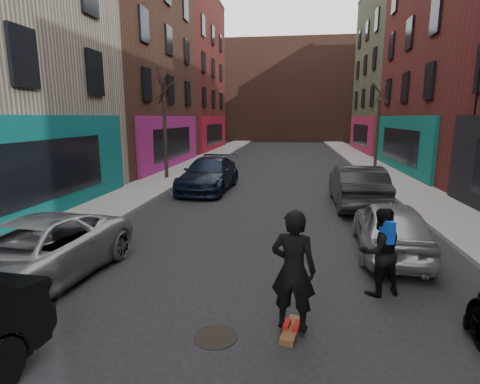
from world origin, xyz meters
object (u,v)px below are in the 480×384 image
(tree_right_far, at_px, (378,115))
(parked_right_end, at_px, (357,186))
(manhole, at_px, (216,337))
(skateboard, at_px, (292,330))
(parked_right_far, at_px, (390,227))
(parked_left_far, at_px, (29,255))
(tree_left_far, at_px, (165,118))
(parked_left_end, at_px, (209,174))
(pedestrian, at_px, (380,251))
(skateboarder, at_px, (293,270))

(tree_right_far, height_order, parked_right_end, tree_right_far)
(manhole, bearing_deg, parked_right_end, 68.92)
(parked_right_end, bearing_deg, skateboard, 75.37)
(parked_right_far, bearing_deg, parked_left_far, 26.15)
(tree_right_far, distance_m, parked_left_far, 22.27)
(tree_left_far, xyz_separation_m, parked_left_end, (3.00, -2.64, -2.61))
(parked_right_end, bearing_deg, tree_left_far, -28.01)
(tree_right_far, height_order, manhole, tree_right_far)
(pedestrian, bearing_deg, tree_left_far, -77.32)
(pedestrian, bearing_deg, parked_left_far, -16.56)
(manhole, bearing_deg, tree_right_far, 72.06)
(skateboarder, distance_m, manhole, 1.63)
(tree_right_far, bearing_deg, parked_left_far, -119.27)
(skateboard, bearing_deg, tree_left_far, 127.78)
(parked_right_end, bearing_deg, skateboarder, 75.37)
(parked_left_end, bearing_deg, skateboarder, -68.94)
(skateboarder, bearing_deg, parked_left_end, -59.43)
(parked_left_far, relative_size, parked_right_end, 1.00)
(parked_left_far, height_order, skateboard, parked_left_far)
(tree_right_far, xyz_separation_m, parked_left_end, (-9.40, -8.64, -2.76))
(parked_right_far, bearing_deg, manhole, 54.72)
(parked_left_far, xyz_separation_m, skateboard, (5.33, -1.01, -0.63))
(pedestrian, bearing_deg, manhole, 12.15)
(tree_right_far, bearing_deg, parked_right_end, -105.15)
(parked_right_end, bearing_deg, pedestrian, 84.38)
(skateboard, bearing_deg, pedestrian, 56.05)
(tree_left_far, bearing_deg, skateboard, -64.10)
(parked_right_end, distance_m, manhole, 10.20)
(parked_left_end, relative_size, parked_right_end, 1.08)
(tree_left_far, bearing_deg, tree_right_far, 25.82)
(parked_right_far, bearing_deg, tree_left_far, -42.48)
(tree_left_far, relative_size, manhole, 9.29)
(parked_right_end, distance_m, skateboarder, 9.53)
(skateboard, xyz_separation_m, skateboarder, (0.00, 0.00, 1.03))
(parked_left_end, bearing_deg, parked_right_end, -18.43)
(skateboarder, bearing_deg, pedestrian, -123.95)
(skateboarder, bearing_deg, skateboard, -0.00)
(parked_left_end, xyz_separation_m, manhole, (2.74, -11.92, -0.76))
(tree_left_far, relative_size, parked_right_far, 1.61)
(parked_right_end, xyz_separation_m, pedestrian, (-0.80, -7.58, 0.07))
(skateboard, relative_size, pedestrian, 0.46)
(tree_right_far, relative_size, pedestrian, 3.91)
(parked_right_far, bearing_deg, pedestrian, 76.73)
(parked_left_far, height_order, parked_left_end, parked_left_end)
(parked_left_far, distance_m, parked_right_far, 8.36)
(parked_right_far, height_order, manhole, parked_right_far)
(skateboard, xyz_separation_m, manhole, (-1.19, -0.28, -0.04))
(parked_right_end, relative_size, pedestrian, 2.81)
(manhole, bearing_deg, parked_left_end, 102.96)
(tree_right_far, bearing_deg, pedestrian, -101.50)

